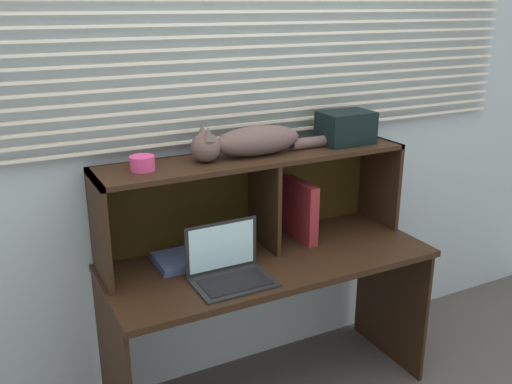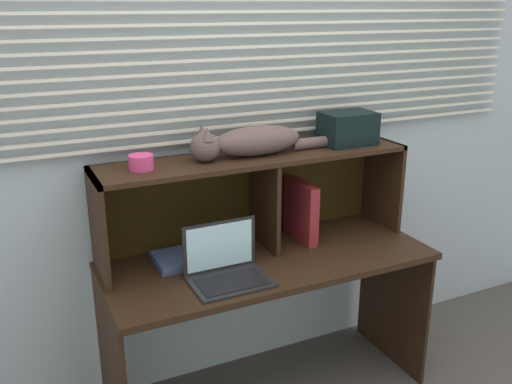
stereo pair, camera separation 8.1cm
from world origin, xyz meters
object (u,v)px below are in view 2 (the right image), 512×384
book_stack (176,260)px  small_basket (141,162)px  binder_upright (301,211)px  laptop (227,268)px  storage_box (348,128)px  cat (249,142)px

book_stack → small_basket: size_ratio=2.09×
binder_upright → small_basket: (-0.76, 0.00, 0.34)m
book_stack → small_basket: (-0.12, 0.01, 0.46)m
book_stack → laptop: bearing=-58.1°
laptop → storage_box: bearing=18.1°
binder_upright → storage_box: (0.25, 0.00, 0.38)m
laptop → binder_upright: size_ratio=1.13×
small_basket → storage_box: size_ratio=0.40×
storage_box → small_basket: bearing=180.0°
laptop → storage_box: size_ratio=1.30×
laptop → cat: bearing=48.2°
cat → storage_box: bearing=0.0°
laptop → book_stack: laptop is taller
small_basket → storage_box: 1.02m
cat → storage_box: (0.53, 0.00, 0.01)m
book_stack → storage_box: size_ratio=0.84×
cat → binder_upright: bearing=0.0°
cat → laptop: 0.57m
laptop → binder_upright: 0.56m
cat → book_stack: size_ratio=3.23×
book_stack → small_basket: small_basket is taller
laptop → storage_box: storage_box is taller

